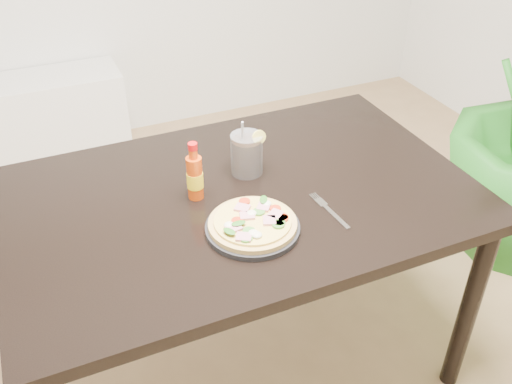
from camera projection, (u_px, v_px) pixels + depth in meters
name	position (u px, v px, depth m)	size (l,w,h in m)	color
dining_table	(240.00, 215.00, 1.76)	(1.40, 0.90, 0.75)	black
plate	(253.00, 228.00, 1.56)	(0.26, 0.26, 0.02)	black
pizza	(253.00, 222.00, 1.55)	(0.24, 0.24, 0.03)	tan
hot_sauce_bottle	(195.00, 176.00, 1.65)	(0.05, 0.05, 0.18)	#C4400B
cola_cup	(247.00, 155.00, 1.77)	(0.11, 0.10, 0.19)	black
fork	(328.00, 210.00, 1.64)	(0.03, 0.19, 0.00)	silver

